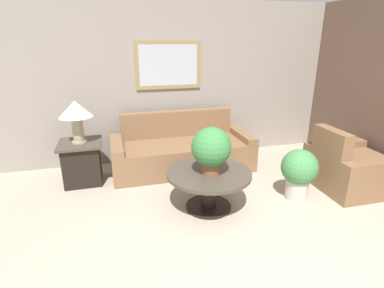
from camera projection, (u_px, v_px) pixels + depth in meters
The scene contains 8 objects.
wall_back at pixel (191, 82), 5.08m from camera, with size 6.88×0.09×2.60m.
couch_main at pixel (182, 151), 4.83m from camera, with size 2.21×0.90×0.88m.
armchair at pixel (350, 169), 4.19m from camera, with size 0.99×0.99×0.88m.
coffee_table at pixel (209, 182), 3.64m from camera, with size 1.03×1.03×0.49m.
side_table at pixel (82, 162), 4.34m from camera, with size 0.59×0.59×0.62m.
table_lamp at pixel (76, 112), 4.09m from camera, with size 0.46×0.46×0.60m.
potted_plant_on_table at pixel (211, 148), 3.45m from camera, with size 0.47×0.47×0.57m.
potted_plant_floor at pixel (299, 171), 3.86m from camera, with size 0.47×0.47×0.68m.
Camera 1 is at (-1.37, -1.67, 2.00)m, focal length 28.00 mm.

